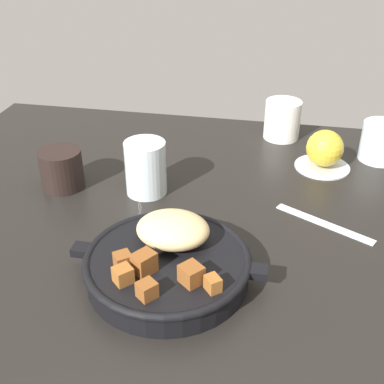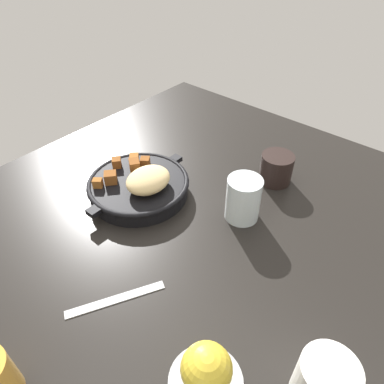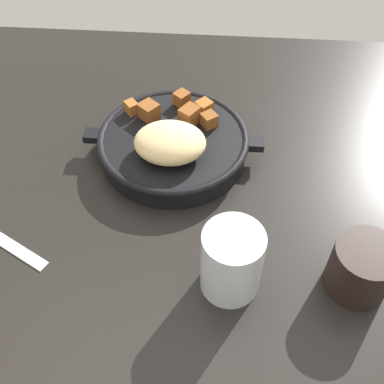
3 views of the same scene
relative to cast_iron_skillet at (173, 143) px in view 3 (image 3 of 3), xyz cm
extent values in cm
cube|color=black|center=(-1.65, 11.61, -4.00)|extent=(107.63, 94.92, 2.40)
cylinder|color=black|center=(0.01, -0.35, -0.95)|extent=(22.65, 22.65, 3.71)
torus|color=black|center=(0.01, -0.35, 0.61)|extent=(23.39, 23.39, 1.20)
cube|color=black|center=(12.54, -0.35, 0.35)|extent=(2.64, 2.40, 1.20)
cube|color=black|center=(-12.53, -0.35, 0.35)|extent=(2.64, 2.40, 1.20)
ellipsoid|color=#DBBC7F|center=(0.03, 3.22, 3.11)|extent=(10.48, 8.63, 4.39)
cube|color=brown|center=(-2.24, -3.79, 2.36)|extent=(3.58, 3.72, 2.90)
cube|color=brown|center=(-5.30, -3.48, 1.99)|extent=(3.01, 3.00, 2.16)
cube|color=brown|center=(4.23, -4.69, 2.19)|extent=(3.70, 3.69, 2.56)
cube|color=#935623|center=(7.17, -5.62, 1.93)|extent=(2.56, 2.62, 2.04)
cube|color=#935623|center=(-4.37, -6.30, 2.04)|extent=(3.10, 3.11, 2.26)
cube|color=brown|center=(-0.62, -8.40, 2.01)|extent=(2.99, 3.01, 2.21)
cylinder|color=silver|center=(-9.28, 22.11, 2.13)|extent=(7.38, 7.38, 9.86)
cylinder|color=black|center=(-24.99, 21.04, 0.83)|extent=(7.78, 7.78, 7.26)
camera|label=1|loc=(13.50, -52.07, 43.49)|focal=45.96mm
camera|label=2|loc=(39.92, 50.16, 50.66)|focal=32.94mm
camera|label=3|loc=(-6.88, 52.79, 50.01)|focal=44.25mm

